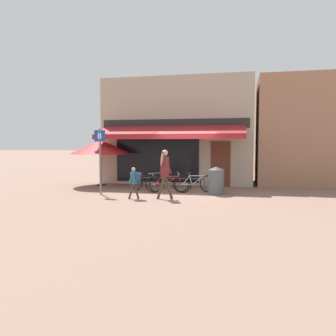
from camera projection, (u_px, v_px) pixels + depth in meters
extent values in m
plane|color=#846656|center=(183.00, 193.00, 13.21)|extent=(160.00, 160.00, 0.00)
cube|color=tan|center=(179.00, 132.00, 17.01)|extent=(7.42, 3.00, 5.21)
cube|color=black|center=(157.00, 159.00, 15.81)|extent=(4.08, 0.04, 2.20)
cube|color=#5B2D1E|center=(221.00, 164.00, 15.18)|extent=(0.90, 0.04, 2.10)
cube|color=#282623|center=(174.00, 124.00, 15.50)|extent=(7.05, 0.06, 0.44)
cube|color=maroon|center=(170.00, 130.00, 14.68)|extent=(6.68, 1.78, 0.50)
cube|color=maroon|center=(165.00, 137.00, 13.85)|extent=(6.68, 0.03, 0.20)
cube|color=#9E7056|center=(312.00, 132.00, 16.12)|extent=(5.26, 4.00, 5.14)
cylinder|color=#47494F|center=(171.00, 178.00, 13.62)|extent=(2.84, 0.04, 0.04)
cylinder|color=#47494F|center=(140.00, 184.00, 13.93)|extent=(0.04, 0.04, 0.55)
cylinder|color=#47494F|center=(204.00, 186.00, 13.35)|extent=(0.04, 0.04, 0.55)
torus|color=black|center=(155.00, 184.00, 13.41)|extent=(0.60, 0.34, 0.65)
cylinder|color=#9E9EA3|center=(155.00, 184.00, 13.41)|extent=(0.09, 0.09, 0.07)
torus|color=black|center=(137.00, 182.00, 14.09)|extent=(0.60, 0.34, 0.65)
cylinder|color=#9E9EA3|center=(137.00, 182.00, 14.09)|extent=(0.09, 0.09, 0.07)
cylinder|color=black|center=(148.00, 180.00, 13.66)|extent=(0.54, 0.30, 0.35)
cylinder|color=black|center=(147.00, 176.00, 13.67)|extent=(0.60, 0.34, 0.05)
cylinder|color=black|center=(142.00, 179.00, 13.87)|extent=(0.12, 0.08, 0.34)
cylinder|color=black|center=(140.00, 183.00, 13.97)|extent=(0.35, 0.20, 0.05)
cylinder|color=black|center=(139.00, 179.00, 13.99)|extent=(0.30, 0.18, 0.34)
cylinder|color=black|center=(154.00, 180.00, 13.43)|extent=(0.15, 0.10, 0.32)
cylinder|color=#9E9EA3|center=(141.00, 174.00, 13.89)|extent=(0.06, 0.05, 0.11)
cube|color=black|center=(141.00, 172.00, 13.89)|extent=(0.26, 0.20, 0.05)
cylinder|color=#9E9EA3|center=(153.00, 175.00, 13.46)|extent=(0.04, 0.04, 0.14)
cylinder|color=#9E9EA3|center=(153.00, 173.00, 13.45)|extent=(0.26, 0.47, 0.02)
torus|color=black|center=(181.00, 184.00, 13.39)|extent=(0.69, 0.36, 0.68)
cylinder|color=#9E9EA3|center=(181.00, 184.00, 13.39)|extent=(0.09, 0.09, 0.08)
torus|color=black|center=(154.00, 184.00, 13.25)|extent=(0.69, 0.36, 0.68)
cylinder|color=#9E9EA3|center=(154.00, 184.00, 13.25)|extent=(0.09, 0.09, 0.08)
cylinder|color=#B21E1E|center=(171.00, 181.00, 13.30)|extent=(0.60, 0.19, 0.36)
cylinder|color=#B21E1E|center=(170.00, 176.00, 13.26)|extent=(0.65, 0.26, 0.05)
cylinder|color=#B21E1E|center=(163.00, 180.00, 13.26)|extent=(0.11, 0.12, 0.36)
cylinder|color=#B21E1E|center=(159.00, 185.00, 13.28)|extent=(0.38, 0.16, 0.05)
cylinder|color=#B21E1E|center=(158.00, 180.00, 13.24)|extent=(0.33, 0.09, 0.36)
cylinder|color=#B21E1E|center=(180.00, 180.00, 13.34)|extent=(0.15, 0.13, 0.33)
cylinder|color=#9E9EA3|center=(161.00, 175.00, 13.21)|extent=(0.06, 0.06, 0.11)
cube|color=black|center=(161.00, 173.00, 13.19)|extent=(0.26, 0.18, 0.06)
cylinder|color=#9E9EA3|center=(178.00, 175.00, 13.29)|extent=(0.04, 0.05, 0.14)
cylinder|color=#9E9EA3|center=(178.00, 173.00, 13.27)|extent=(0.19, 0.50, 0.10)
torus|color=black|center=(208.00, 184.00, 13.41)|extent=(0.70, 0.39, 0.70)
cylinder|color=#9E9EA3|center=(208.00, 184.00, 13.41)|extent=(0.09, 0.09, 0.08)
torus|color=black|center=(183.00, 184.00, 13.23)|extent=(0.70, 0.39, 0.70)
cylinder|color=#9E9EA3|center=(183.00, 184.00, 13.23)|extent=(0.09, 0.09, 0.08)
cylinder|color=#BCB7B2|center=(198.00, 180.00, 13.35)|extent=(0.54, 0.30, 0.37)
cylinder|color=#BCB7B2|center=(197.00, 176.00, 13.36)|extent=(0.61, 0.28, 0.05)
cylinder|color=#BCB7B2|center=(191.00, 180.00, 13.30)|extent=(0.13, 0.05, 0.37)
cylinder|color=#BCB7B2|center=(187.00, 184.00, 13.26)|extent=(0.36, 0.17, 0.05)
cylinder|color=#BCB7B2|center=(186.00, 180.00, 13.26)|extent=(0.29, 0.20, 0.36)
cylinder|color=#BCB7B2|center=(207.00, 180.00, 13.41)|extent=(0.16, 0.04, 0.34)
cylinder|color=#9E9EA3|center=(189.00, 175.00, 13.30)|extent=(0.06, 0.03, 0.11)
cube|color=black|center=(189.00, 173.00, 13.30)|extent=(0.26, 0.19, 0.06)
cylinder|color=#9E9EA3|center=(205.00, 174.00, 13.42)|extent=(0.04, 0.05, 0.14)
cylinder|color=#9E9EA3|center=(205.00, 172.00, 13.42)|extent=(0.22, 0.49, 0.09)
cylinder|color=#47382D|center=(161.00, 187.00, 11.72)|extent=(0.35, 0.13, 0.87)
cylinder|color=#47382D|center=(168.00, 187.00, 11.86)|extent=(0.35, 0.13, 0.87)
cylinder|color=maroon|center=(165.00, 166.00, 11.73)|extent=(0.34, 0.34, 0.67)
sphere|color=tan|center=(165.00, 153.00, 11.70)|extent=(0.22, 0.22, 0.22)
cylinder|color=maroon|center=(168.00, 166.00, 11.90)|extent=(0.29, 0.17, 0.59)
cylinder|color=maroon|center=(163.00, 162.00, 11.55)|extent=(0.19, 0.18, 0.28)
cylinder|color=tan|center=(162.00, 160.00, 11.55)|extent=(0.10, 0.16, 0.44)
cube|color=black|center=(162.00, 154.00, 11.57)|extent=(0.03, 0.07, 0.14)
cylinder|color=#47382D|center=(131.00, 192.00, 11.74)|extent=(0.23, 0.09, 0.56)
cylinder|color=#47382D|center=(136.00, 191.00, 11.84)|extent=(0.23, 0.09, 0.56)
cylinder|color=#286675|center=(134.00, 178.00, 11.76)|extent=(0.25, 0.25, 0.43)
sphere|color=tan|center=(134.00, 169.00, 11.73)|extent=(0.14, 0.14, 0.14)
cylinder|color=#286675|center=(136.00, 178.00, 11.88)|extent=(0.20, 0.12, 0.38)
cylinder|color=#286675|center=(131.00, 178.00, 11.63)|extent=(0.20, 0.12, 0.38)
cube|color=navy|center=(139.00, 177.00, 11.73)|extent=(0.15, 0.21, 0.26)
cylinder|color=#515459|center=(216.00, 182.00, 12.81)|extent=(0.63, 0.63, 0.97)
cone|color=#33353A|center=(216.00, 168.00, 12.77)|extent=(0.64, 0.64, 0.13)
cylinder|color=slate|center=(100.00, 162.00, 12.80)|extent=(0.07, 0.07, 2.57)
cube|color=#14429E|center=(100.00, 136.00, 12.71)|extent=(0.44, 0.02, 0.44)
cube|color=white|center=(100.00, 136.00, 12.70)|extent=(0.14, 0.01, 0.22)
cylinder|color=#4C3D2D|center=(101.00, 163.00, 15.50)|extent=(0.05, 0.05, 2.12)
cone|color=red|center=(101.00, 147.00, 15.44)|extent=(2.92, 2.92, 0.66)
cylinder|color=#262628|center=(101.00, 185.00, 15.58)|extent=(0.44, 0.44, 0.06)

